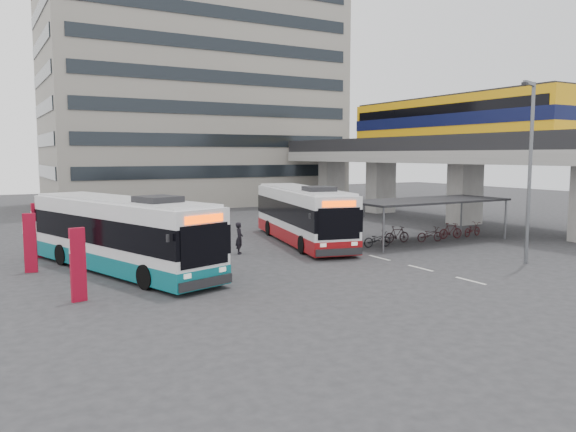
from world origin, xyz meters
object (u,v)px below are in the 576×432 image
bus_teal (121,235)px  lamp_post (530,162)px  pedestrian (239,238)px  bus_main (302,215)px

bus_teal → lamp_post: size_ratio=1.42×
pedestrian → bus_main: bearing=-43.3°
pedestrian → lamp_post: size_ratio=0.20×
bus_main → lamp_post: lamp_post is taller
pedestrian → lamp_post: 14.81m
bus_main → pedestrian: (-4.91, -1.72, -0.79)m
bus_main → bus_teal: bearing=-151.4°
bus_main → lamp_post: size_ratio=1.41×
bus_teal → pedestrian: size_ratio=7.25×
pedestrian → lamp_post: (10.88, -9.20, 4.06)m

